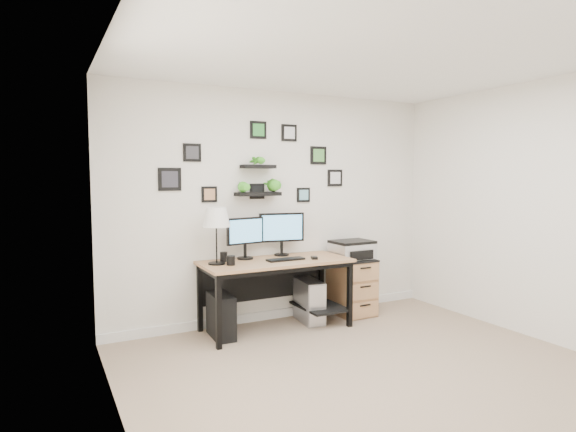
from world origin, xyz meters
TOP-DOWN VIEW (x-y plane):
  - room at (0.00, 1.98)m, footprint 4.00×4.00m
  - desk at (-0.18, 1.67)m, footprint 1.60×0.70m
  - monitor_left at (-0.48, 1.84)m, footprint 0.44×0.20m
  - monitor_right at (-0.03, 1.87)m, footprint 0.52×0.19m
  - keyboard at (-0.13, 1.57)m, footprint 0.42×0.14m
  - mouse at (0.18, 1.50)m, footprint 0.09×0.11m
  - table_lamp at (-0.86, 1.70)m, footprint 0.29×0.29m
  - mug at (-0.75, 1.58)m, footprint 0.09×0.09m
  - pen_cup at (-0.74, 1.81)m, footprint 0.08×0.08m
  - pc_tower_black at (-0.83, 1.65)m, footprint 0.22×0.45m
  - pc_tower_grey at (0.23, 1.69)m, footprint 0.27×0.50m
  - file_cabinet at (0.84, 1.72)m, footprint 0.43×0.53m
  - printer at (0.84, 1.73)m, footprint 0.48×0.39m
  - wall_decor at (-0.27, 1.93)m, footprint 2.22×0.18m

SIDE VIEW (x-z plane):
  - room at x=0.00m, z-range -1.95..2.05m
  - pc_tower_black at x=-0.83m, z-range 0.00..0.45m
  - pc_tower_grey at x=0.23m, z-range 0.00..0.48m
  - file_cabinet at x=0.84m, z-range 0.00..0.67m
  - desk at x=-0.18m, z-range 0.25..1.00m
  - keyboard at x=-0.13m, z-range 0.75..0.77m
  - mouse at x=0.18m, z-range 0.75..0.78m
  - printer at x=0.84m, z-range 0.67..0.88m
  - mug at x=-0.75m, z-range 0.75..0.85m
  - pen_cup at x=-0.74m, z-range 0.75..0.85m
  - monitor_left at x=-0.48m, z-range 0.79..1.24m
  - monitor_right at x=-0.03m, z-range 0.80..1.28m
  - table_lamp at x=-0.86m, z-range 0.93..1.51m
  - wall_decor at x=-0.27m, z-range 1.21..2.12m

